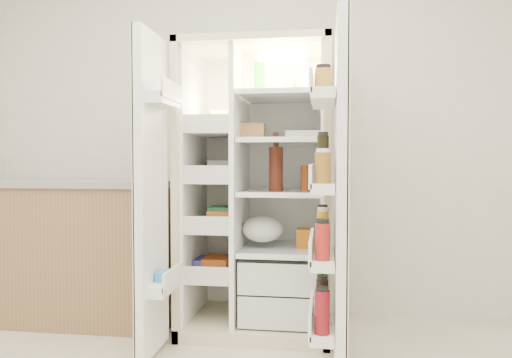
# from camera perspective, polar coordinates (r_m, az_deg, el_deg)

# --- Properties ---
(wall_back) EXTENTS (4.00, 0.02, 2.70)m
(wall_back) POSITION_cam_1_polar(r_m,az_deg,el_deg) (3.49, 0.55, 6.64)
(wall_back) COLOR silver
(wall_back) RESTS_ON floor
(refrigerator) EXTENTS (0.92, 0.70, 1.80)m
(refrigerator) POSITION_cam_1_polar(r_m,az_deg,el_deg) (3.15, 0.59, -3.94)
(refrigerator) COLOR beige
(refrigerator) RESTS_ON floor
(freezer_door) EXTENTS (0.15, 0.40, 1.72)m
(freezer_door) POSITION_cam_1_polar(r_m,az_deg,el_deg) (2.67, -12.13, -1.88)
(freezer_door) COLOR white
(freezer_door) RESTS_ON floor
(fridge_door) EXTENTS (0.17, 0.58, 1.72)m
(fridge_door) POSITION_cam_1_polar(r_m,az_deg,el_deg) (2.42, 9.45, -2.79)
(fridge_door) COLOR white
(fridge_door) RESTS_ON floor
(kitchen_counter) EXTENTS (1.31, 0.70, 0.95)m
(kitchen_counter) POSITION_cam_1_polar(r_m,az_deg,el_deg) (3.55, -19.29, -7.71)
(kitchen_counter) COLOR #906948
(kitchen_counter) RESTS_ON floor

